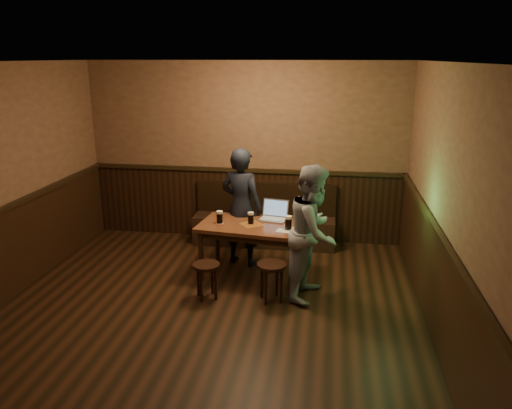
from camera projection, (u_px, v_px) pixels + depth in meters
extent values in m
cube|color=black|center=(198.00, 332.00, 5.39)|extent=(5.00, 6.00, 0.02)
cube|color=beige|center=(188.00, 61.00, 4.59)|extent=(5.00, 6.00, 0.02)
cube|color=#885E45|center=(245.00, 153.00, 7.84)|extent=(5.00, 0.02, 2.80)
cube|color=#885E45|center=(456.00, 219.00, 4.63)|extent=(0.02, 6.00, 2.80)
cube|color=black|center=(245.00, 205.00, 8.05)|extent=(4.98, 0.04, 1.10)
cube|color=black|center=(443.00, 302.00, 4.87)|extent=(0.04, 5.98, 1.10)
cube|color=black|center=(245.00, 170.00, 7.86)|extent=(4.98, 0.06, 0.06)
cube|color=black|center=(446.00, 246.00, 4.71)|extent=(0.06, 5.98, 0.06)
cube|color=black|center=(264.00, 230.00, 7.84)|extent=(2.20, 0.50, 0.45)
cube|color=black|center=(266.00, 198.00, 7.90)|extent=(2.20, 0.10, 0.50)
cube|color=#5D2B1A|center=(252.00, 226.00, 6.56)|extent=(1.45, 0.94, 0.05)
cube|color=#32200D|center=(252.00, 231.00, 6.58)|extent=(1.32, 0.81, 0.08)
cube|color=maroon|center=(252.00, 224.00, 6.55)|extent=(0.36, 0.36, 0.00)
cylinder|color=#32200D|center=(201.00, 256.00, 6.53)|extent=(0.07, 0.07, 0.68)
cylinder|color=#32200D|center=(217.00, 240.00, 7.11)|extent=(0.07, 0.07, 0.68)
cylinder|color=#32200D|center=(292.00, 266.00, 6.22)|extent=(0.07, 0.07, 0.68)
cylinder|color=#32200D|center=(301.00, 248.00, 6.80)|extent=(0.07, 0.07, 0.68)
cylinder|color=black|center=(206.00, 265.00, 6.03)|extent=(0.42, 0.42, 0.04)
cylinder|color=black|center=(216.00, 284.00, 6.03)|extent=(0.03, 0.03, 0.43)
cylinder|color=black|center=(212.00, 278.00, 6.19)|extent=(0.03, 0.03, 0.43)
cylinder|color=black|center=(198.00, 279.00, 6.14)|extent=(0.03, 0.03, 0.43)
cylinder|color=black|center=(201.00, 286.00, 5.98)|extent=(0.03, 0.03, 0.43)
cylinder|color=black|center=(272.00, 265.00, 5.95)|extent=(0.46, 0.46, 0.04)
cylinder|color=black|center=(281.00, 285.00, 5.95)|extent=(0.04, 0.04, 0.46)
cylinder|color=black|center=(277.00, 279.00, 6.12)|extent=(0.04, 0.04, 0.46)
cylinder|color=black|center=(262.00, 280.00, 6.08)|extent=(0.04, 0.04, 0.46)
cylinder|color=black|center=(266.00, 287.00, 5.90)|extent=(0.04, 0.04, 0.46)
cylinder|color=#B93B16|center=(220.00, 223.00, 6.59)|extent=(0.11, 0.11, 0.00)
cylinder|color=silver|center=(220.00, 223.00, 6.59)|extent=(0.09, 0.09, 0.00)
cylinder|color=black|center=(220.00, 218.00, 6.57)|extent=(0.08, 0.08, 0.13)
cylinder|color=beige|center=(220.00, 212.00, 6.55)|extent=(0.09, 0.09, 0.03)
cylinder|color=#B93B16|center=(251.00, 224.00, 6.57)|extent=(0.10, 0.10, 0.00)
cylinder|color=silver|center=(251.00, 224.00, 6.57)|extent=(0.09, 0.09, 0.00)
cylinder|color=black|center=(251.00, 219.00, 6.55)|extent=(0.08, 0.08, 0.13)
cylinder|color=beige|center=(251.00, 213.00, 6.53)|extent=(0.08, 0.08, 0.03)
cylinder|color=#B93B16|center=(288.00, 229.00, 6.36)|extent=(0.12, 0.12, 0.00)
cylinder|color=silver|center=(288.00, 229.00, 6.36)|extent=(0.10, 0.10, 0.00)
cylinder|color=black|center=(288.00, 224.00, 6.34)|extent=(0.08, 0.08, 0.14)
cylinder|color=beige|center=(288.00, 217.00, 6.32)|extent=(0.09, 0.09, 0.03)
cube|color=silver|center=(273.00, 219.00, 6.72)|extent=(0.40, 0.31, 0.02)
cube|color=#B2B2B7|center=(273.00, 219.00, 6.72)|extent=(0.36, 0.25, 0.00)
cube|color=silver|center=(276.00, 208.00, 6.80)|extent=(0.37, 0.14, 0.23)
cube|color=#5B7DA9|center=(275.00, 208.00, 6.79)|extent=(0.33, 0.12, 0.20)
cube|color=silver|center=(285.00, 231.00, 6.30)|extent=(0.25, 0.19, 0.00)
imported|color=black|center=(242.00, 207.00, 6.94)|extent=(0.71, 0.57, 1.68)
imported|color=gray|center=(314.00, 232.00, 5.98)|extent=(0.81, 0.93, 1.65)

